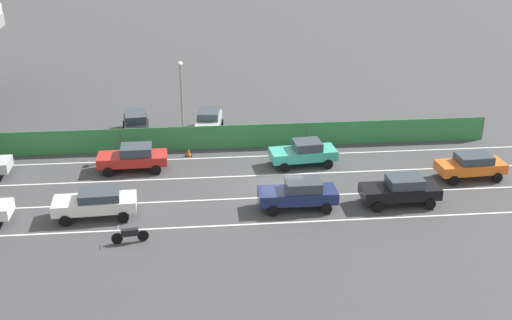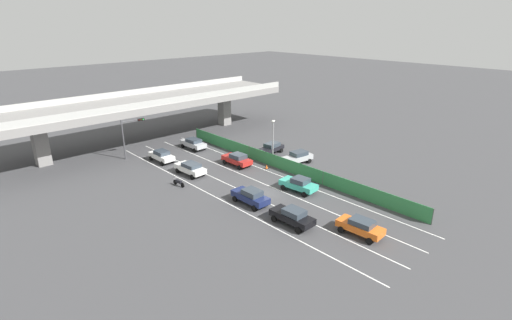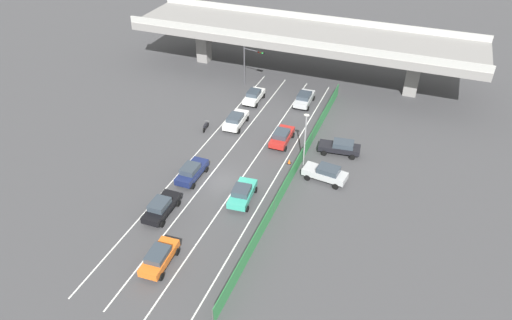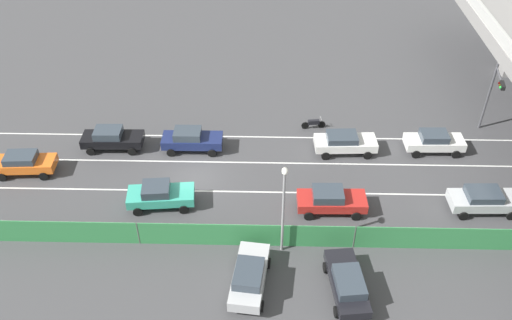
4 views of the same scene
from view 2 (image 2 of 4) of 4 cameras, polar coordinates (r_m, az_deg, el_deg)
The scene contains 21 objects.
ground_plane at distance 44.47m, azimuth 1.72°, elevation -4.99°, with size 300.00×300.00×0.00m, color #424244.
lane_line_left_edge at distance 44.25m, azimuth -6.42°, elevation -5.24°, with size 0.14×43.76×0.01m, color silver.
lane_line_mid_left at distance 46.08m, azimuth -3.14°, elevation -4.07°, with size 0.14×43.76×0.01m, color silver.
lane_line_mid_right at distance 48.07m, azimuth -0.13°, elevation -2.98°, with size 0.14×43.76×0.01m, color silver.
lane_line_right_edge at distance 50.20m, azimuth 2.63°, elevation -1.98°, with size 0.14×43.76×0.01m, color silver.
elevated_overpass at distance 64.34m, azimuth -16.02°, elevation 7.93°, with size 49.70×10.98×7.75m.
green_fence at distance 51.05m, azimuth 4.00°, elevation -0.58°, with size 0.10×39.86×1.74m.
car_sedan_navy at distance 41.66m, azimuth -0.79°, elevation -5.34°, with size 1.98×4.56×1.74m.
car_sedan_silver at distance 60.15m, azimuth -9.26°, elevation 2.47°, with size 2.15×4.63×1.63m.
car_taxi_teal at distance 44.96m, azimuth 6.35°, elevation -3.53°, with size 2.41×4.57×1.71m.
car_sedan_red at distance 52.59m, azimuth -2.80°, elevation 0.14°, with size 2.11×4.56×1.70m.
car_sedan_white at distance 50.19m, azimuth -9.67°, elevation -1.15°, with size 2.23×4.70×1.60m.
car_sedan_black at distance 37.85m, azimuth 5.42°, elevation -8.24°, with size 2.06×4.62×1.71m.
car_taxi_orange at distance 37.26m, azimuth 15.21°, elevation -9.43°, with size 2.15×4.39×1.63m.
car_hatchback_white at distance 55.54m, azimuth -13.79°, elevation 0.65°, with size 2.01×4.41×1.65m.
motorcycle at distance 47.17m, azimuth -11.35°, elevation -3.27°, with size 0.60×1.95×0.93m.
parked_wagon_silver at distance 53.50m, azimuth 6.14°, elevation 0.44°, with size 4.76×2.42×1.74m.
parked_sedan_dark at distance 57.25m, azimuth 2.21°, elevation 1.80°, with size 4.79×2.37×1.61m.
traffic_light at distance 57.41m, azimuth -18.09°, elevation 4.14°, with size 3.28×0.90×5.75m.
street_lamp at distance 51.72m, azimuth 2.54°, elevation 3.29°, with size 0.60×0.36×6.36m.
traffic_cone at distance 51.67m, azimuth 1.57°, elevation -1.01°, with size 0.47×0.47×0.55m.
Camera 2 is at (-28.43, -28.56, 18.81)m, focal length 27.05 mm.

